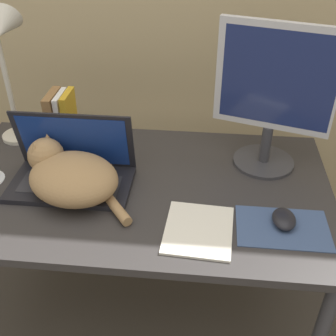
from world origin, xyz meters
The scene contains 9 objects.
desk centered at (0.00, 0.37, 0.64)m, with size 1.28×0.74×0.71m.
laptop centered at (-0.22, 0.36, 0.76)m, with size 0.40×0.22×0.24m.
cat centered at (-0.21, 0.30, 0.78)m, with size 0.38×0.32×0.16m.
external_monitor centered at (0.42, 0.54, 0.98)m, with size 0.38×0.21×0.50m.
mousepad centered at (0.45, 0.20, 0.71)m, with size 0.27×0.18×0.00m.
computer_mouse centered at (0.46, 0.22, 0.73)m, with size 0.07×0.10×0.03m.
book_row centered at (-0.34, 0.64, 0.80)m, with size 0.09×0.14×0.19m.
desk_lamp centered at (-0.48, 0.60, 1.06)m, with size 0.17×0.17×0.52m.
notepad centered at (0.21, 0.17, 0.71)m, with size 0.21×0.23×0.01m.
Camera 1 is at (0.21, -0.74, 1.56)m, focal length 45.00 mm.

